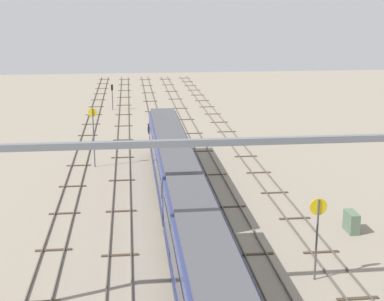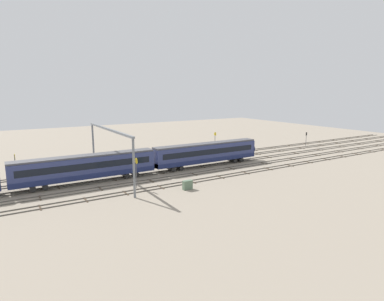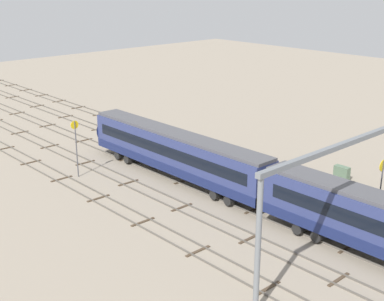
# 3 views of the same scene
# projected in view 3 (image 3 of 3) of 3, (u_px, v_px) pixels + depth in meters

# --- Properties ---
(ground_plane) EXTENTS (186.17, 186.17, 0.00)m
(ground_plane) POSITION_uv_depth(u_px,v_px,m) (216.00, 195.00, 50.53)
(ground_plane) COLOR gray
(track_near_foreground) EXTENTS (170.17, 2.40, 0.16)m
(track_near_foreground) POSITION_uv_depth(u_px,v_px,m) (275.00, 172.00, 56.15)
(track_near_foreground) COLOR #59544C
(track_near_foreground) RESTS_ON ground
(track_second_near) EXTENTS (170.17, 2.40, 0.16)m
(track_second_near) POSITION_uv_depth(u_px,v_px,m) (247.00, 182.00, 53.32)
(track_second_near) COLOR #59544C
(track_second_near) RESTS_ON ground
(track_with_train) EXTENTS (170.17, 2.40, 0.16)m
(track_with_train) POSITION_uv_depth(u_px,v_px,m) (216.00, 194.00, 50.50)
(track_with_train) COLOR #59544C
(track_with_train) RESTS_ON ground
(track_second_far) EXTENTS (170.17, 2.40, 0.16)m
(track_second_far) POSITION_uv_depth(u_px,v_px,m) (182.00, 207.00, 47.68)
(track_second_far) COLOR #59544C
(track_second_far) RESTS_ON ground
(track_far_background) EXTENTS (170.17, 2.40, 0.16)m
(track_far_background) POSITION_uv_depth(u_px,v_px,m) (143.00, 222.00, 44.86)
(track_far_background) COLOR #59544C
(track_far_background) RESTS_ON ground
(overhead_gantry) EXTENTS (0.40, 23.43, 9.25)m
(overhead_gantry) POSITION_uv_depth(u_px,v_px,m) (364.00, 161.00, 38.04)
(overhead_gantry) COLOR slate
(overhead_gantry) RESTS_ON ground
(speed_sign_near_foreground) EXTENTS (0.14, 1.02, 5.08)m
(speed_sign_near_foreground) POSITION_uv_depth(u_px,v_px,m) (381.00, 179.00, 45.19)
(speed_sign_near_foreground) COLOR #4C4C51
(speed_sign_near_foreground) RESTS_ON ground
(speed_sign_far_trackside) EXTENTS (0.14, 0.87, 5.99)m
(speed_sign_far_trackside) POSITION_uv_depth(u_px,v_px,m) (76.00, 142.00, 53.92)
(speed_sign_far_trackside) COLOR #4C4C51
(speed_sign_far_trackside) RESTS_ON ground
(relay_cabinet) EXTENTS (1.60, 0.69, 1.49)m
(relay_cabinet) POSITION_uv_depth(u_px,v_px,m) (342.00, 173.00, 53.91)
(relay_cabinet) COLOR #597259
(relay_cabinet) RESTS_ON ground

